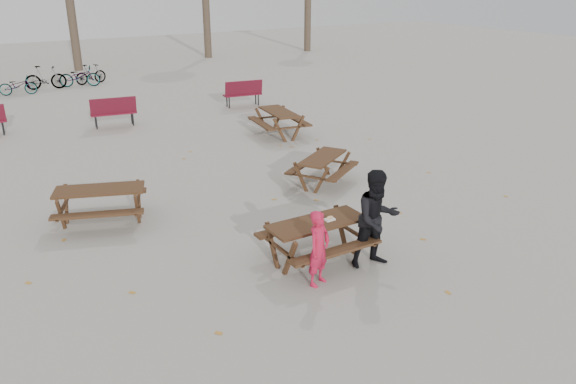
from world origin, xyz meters
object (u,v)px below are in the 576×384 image
picnic_table_far (279,123)px  food_tray (330,220)px  main_picnic_table (317,231)px  soda_bottle (319,221)px  adult (377,219)px  picnic_table_east (322,170)px  child (319,248)px  picnic_table_north (101,206)px

picnic_table_far → food_tray: bearing=163.0°
main_picnic_table → picnic_table_far: (3.69, 7.66, -0.19)m
soda_bottle → adult: 1.00m
food_tray → soda_bottle: 0.28m
picnic_table_east → adult: bearing=-143.8°
child → food_tray: bearing=20.3°
soda_bottle → picnic_table_east: soda_bottle is taller
main_picnic_table → child: child is taller
main_picnic_table → adult: bearing=-39.6°
adult → picnic_table_north: 5.73m
picnic_table_east → picnic_table_far: size_ratio=0.88×
child → picnic_table_far: (4.12, 8.35, -0.26)m
picnic_table_far → picnic_table_north: bearing=128.3°
main_picnic_table → child: bearing=-121.8°
picnic_table_east → picnic_table_north: 5.28m
food_tray → picnic_table_east: size_ratio=0.11×
food_tray → picnic_table_north: size_ratio=0.10×
soda_bottle → adult: adult is taller
food_tray → adult: bearing=-44.7°
picnic_table_east → child: bearing=-157.4°
food_tray → picnic_table_far: size_ratio=0.10×
child → adult: (1.23, 0.03, 0.23)m
food_tray → child: child is taller
soda_bottle → picnic_table_north: (-2.86, 3.81, -0.46)m
food_tray → picnic_table_north: (-3.12, 3.76, -0.41)m
main_picnic_table → picnic_table_north: size_ratio=1.01×
child → picnic_table_east: 4.86m
main_picnic_table → child: 0.82m
main_picnic_table → picnic_table_north: 4.69m
food_tray → child: size_ratio=0.14×
food_tray → picnic_table_east: bearing=57.4°
food_tray → soda_bottle: size_ratio=1.06×
soda_bottle → adult: bearing=-31.6°
main_picnic_table → child: size_ratio=1.37×
soda_bottle → child: child is taller
adult → picnic_table_north: bearing=138.8°
food_tray → soda_bottle: (-0.26, -0.06, 0.05)m
adult → picnic_table_far: bearing=79.1°
food_tray → picnic_table_north: bearing=129.7°
adult → picnic_table_far: 8.82m
soda_bottle → adult: size_ratio=0.10×
child → picnic_table_far: size_ratio=0.71×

